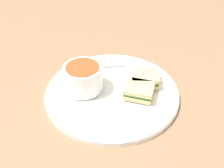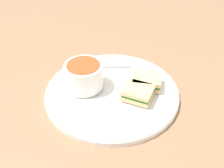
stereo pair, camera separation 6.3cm
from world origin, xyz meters
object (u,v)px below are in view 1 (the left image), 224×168
(spoon, at_px, (90,67))
(sandwich_half_far, at_px, (145,78))
(sandwich_half_near, at_px, (139,90))
(soup_bowl, at_px, (83,77))

(spoon, height_order, sandwich_half_far, sandwich_half_far)
(spoon, relative_size, sandwich_half_near, 1.63)
(spoon, height_order, sandwich_half_near, sandwich_half_near)
(spoon, distance_m, sandwich_half_near, 0.17)
(soup_bowl, relative_size, sandwich_half_near, 1.22)
(soup_bowl, height_order, sandwich_half_far, soup_bowl)
(spoon, relative_size, sandwich_half_far, 1.79)
(sandwich_half_near, bearing_deg, spoon, 142.39)
(spoon, bearing_deg, sandwich_half_far, 147.43)
(spoon, distance_m, sandwich_half_far, 0.16)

